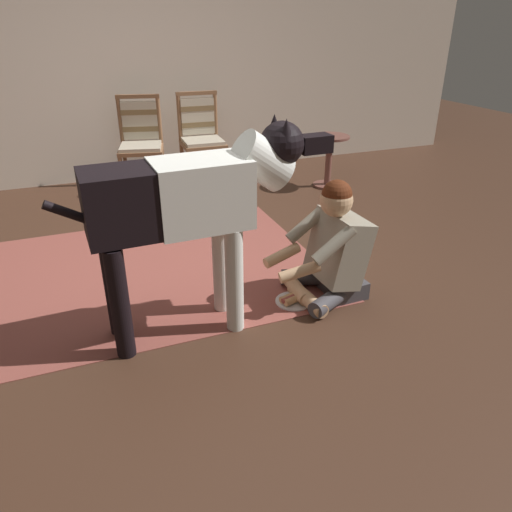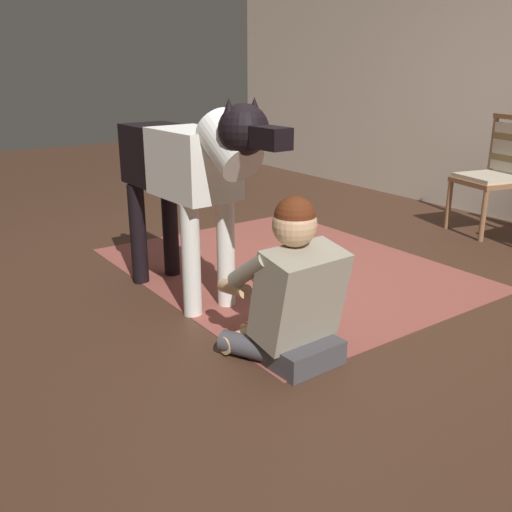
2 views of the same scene
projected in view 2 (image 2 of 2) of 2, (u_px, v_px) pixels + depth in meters
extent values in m
plane|color=#43291C|center=(289.00, 286.00, 3.74)|extent=(15.08, 15.08, 0.00)
cube|color=brown|center=(286.00, 268.00, 4.07)|extent=(2.41, 1.94, 0.01)
cylinder|color=#895E3F|center=(483.00, 216.00, 4.63)|extent=(0.04, 0.04, 0.42)
cylinder|color=#895E3F|center=(449.00, 205.00, 5.00)|extent=(0.04, 0.04, 0.42)
cylinder|color=#895E3F|center=(486.00, 201.00, 5.15)|extent=(0.04, 0.04, 0.42)
cube|color=#895E3F|center=(488.00, 182.00, 4.82)|extent=(0.55, 0.55, 0.04)
cube|color=#C2B69D|center=(489.00, 177.00, 4.80)|extent=(0.51, 0.51, 0.04)
cylinder|color=#895E3F|center=(493.00, 144.00, 4.98)|extent=(0.04, 0.04, 0.52)
cube|color=#C2B69D|center=(511.00, 148.00, 4.80)|extent=(0.38, 0.13, 0.40)
cube|color=brown|center=(510.00, 159.00, 4.83)|extent=(0.39, 0.14, 0.06)
cube|color=#444146|center=(304.00, 353.00, 2.75)|extent=(0.25, 0.35, 0.12)
cylinder|color=#444146|center=(258.00, 349.00, 2.78)|extent=(0.41, 0.28, 0.11)
cylinder|color=tan|center=(251.00, 335.00, 2.93)|extent=(0.13, 0.37, 0.09)
cylinder|color=#444146|center=(306.00, 332.00, 2.96)|extent=(0.41, 0.26, 0.11)
cylinder|color=tan|center=(277.00, 326.00, 3.03)|extent=(0.11, 0.36, 0.09)
cube|color=gray|center=(299.00, 295.00, 2.69)|extent=(0.32, 0.41, 0.49)
cylinder|color=gray|center=(250.00, 270.00, 2.67)|extent=(0.29, 0.09, 0.24)
cylinder|color=tan|center=(234.00, 288.00, 2.90)|extent=(0.28, 0.10, 0.12)
cylinder|color=gray|center=(306.00, 256.00, 2.87)|extent=(0.29, 0.09, 0.24)
cylinder|color=tan|center=(273.00, 278.00, 3.04)|extent=(0.28, 0.12, 0.12)
sphere|color=tan|center=(295.00, 225.00, 2.62)|extent=(0.21, 0.21, 0.21)
sphere|color=#562511|center=(295.00, 217.00, 2.60)|extent=(0.19, 0.19, 0.19)
cylinder|color=white|center=(226.00, 253.00, 3.35)|extent=(0.11, 0.11, 0.66)
cylinder|color=white|center=(191.00, 261.00, 3.22)|extent=(0.11, 0.11, 0.66)
cylinder|color=black|center=(170.00, 228.00, 3.85)|extent=(0.11, 0.11, 0.66)
cylinder|color=black|center=(138.00, 234.00, 3.71)|extent=(0.11, 0.11, 0.66)
cube|color=white|center=(193.00, 163.00, 3.22)|extent=(0.53, 0.36, 0.38)
cube|color=black|center=(159.00, 155.00, 3.53)|extent=(0.46, 0.34, 0.36)
cylinder|color=white|center=(230.00, 145.00, 2.90)|extent=(0.39, 0.25, 0.36)
sphere|color=black|center=(244.00, 130.00, 2.79)|extent=(0.25, 0.25, 0.25)
cube|color=black|center=(271.00, 138.00, 2.63)|extent=(0.19, 0.12, 0.10)
cone|color=black|center=(254.00, 109.00, 2.81)|extent=(0.09, 0.09, 0.11)
cone|color=black|center=(229.00, 110.00, 2.72)|extent=(0.09, 0.09, 0.11)
cylinder|color=black|center=(142.00, 156.00, 3.72)|extent=(0.34, 0.06, 0.22)
cylinder|color=silver|center=(258.00, 336.00, 3.04)|extent=(0.25, 0.25, 0.01)
cylinder|color=tan|center=(255.00, 333.00, 3.01)|extent=(0.19, 0.10, 0.05)
cylinder|color=tan|center=(261.00, 330.00, 3.04)|extent=(0.19, 0.10, 0.05)
cylinder|color=#A0443B|center=(258.00, 330.00, 3.03)|extent=(0.20, 0.09, 0.04)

